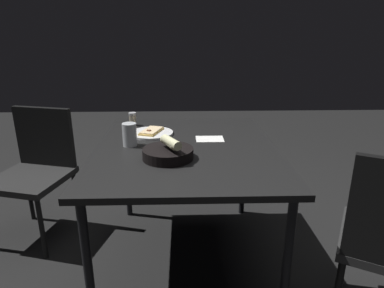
{
  "coord_description": "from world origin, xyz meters",
  "views": [
    {
      "loc": [
        0.02,
        1.72,
        1.33
      ],
      "look_at": [
        -0.03,
        0.06,
        0.77
      ],
      "focal_mm": 31.15,
      "sensor_mm": 36.0,
      "label": 1
    }
  ],
  "objects_px": {
    "pizza_plate": "(152,133)",
    "chair_far": "(36,165)",
    "bread_basket": "(168,152)",
    "beer_glass": "(130,136)",
    "pepper_shaker": "(133,120)",
    "dining_table": "(186,156)"
  },
  "relations": [
    {
      "from": "dining_table",
      "to": "bread_basket",
      "type": "bearing_deg",
      "value": 63.85
    },
    {
      "from": "dining_table",
      "to": "chair_far",
      "type": "bearing_deg",
      "value": -19.03
    },
    {
      "from": "dining_table",
      "to": "chair_far",
      "type": "distance_m",
      "value": 1.06
    },
    {
      "from": "bread_basket",
      "to": "chair_far",
      "type": "distance_m",
      "value": 1.07
    },
    {
      "from": "beer_glass",
      "to": "chair_far",
      "type": "xyz_separation_m",
      "value": [
        0.68,
        -0.32,
        -0.29
      ]
    },
    {
      "from": "pizza_plate",
      "to": "pepper_shaker",
      "type": "height_order",
      "value": "pepper_shaker"
    },
    {
      "from": "pizza_plate",
      "to": "bread_basket",
      "type": "bearing_deg",
      "value": 105.75
    },
    {
      "from": "bread_basket",
      "to": "beer_glass",
      "type": "height_order",
      "value": "beer_glass"
    },
    {
      "from": "bread_basket",
      "to": "dining_table",
      "type": "bearing_deg",
      "value": -116.15
    },
    {
      "from": "chair_far",
      "to": "beer_glass",
      "type": "bearing_deg",
      "value": 154.46
    },
    {
      "from": "chair_far",
      "to": "pepper_shaker",
      "type": "bearing_deg",
      "value": -171.5
    },
    {
      "from": "pepper_shaker",
      "to": "bread_basket",
      "type": "bearing_deg",
      "value": 112.55
    },
    {
      "from": "beer_glass",
      "to": "chair_far",
      "type": "bearing_deg",
      "value": -25.54
    },
    {
      "from": "pizza_plate",
      "to": "beer_glass",
      "type": "distance_m",
      "value": 0.24
    },
    {
      "from": "pepper_shaker",
      "to": "dining_table",
      "type": "bearing_deg",
      "value": 128.84
    },
    {
      "from": "dining_table",
      "to": "bread_basket",
      "type": "distance_m",
      "value": 0.23
    },
    {
      "from": "pizza_plate",
      "to": "bread_basket",
      "type": "distance_m",
      "value": 0.43
    },
    {
      "from": "beer_glass",
      "to": "dining_table",
      "type": "bearing_deg",
      "value": 177.05
    },
    {
      "from": "beer_glass",
      "to": "chair_far",
      "type": "distance_m",
      "value": 0.81
    },
    {
      "from": "pizza_plate",
      "to": "chair_far",
      "type": "height_order",
      "value": "chair_far"
    },
    {
      "from": "pizza_plate",
      "to": "chair_far",
      "type": "relative_size",
      "value": 0.31
    },
    {
      "from": "pizza_plate",
      "to": "beer_glass",
      "type": "xyz_separation_m",
      "value": [
        0.1,
        0.21,
        0.05
      ]
    }
  ]
}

